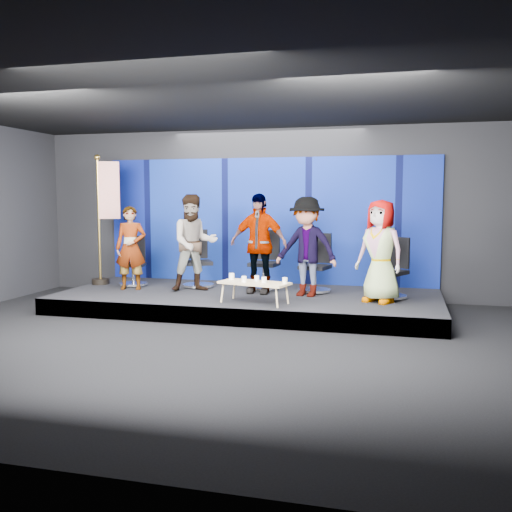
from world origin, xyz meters
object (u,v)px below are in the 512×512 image
object	(u,v)px
panelist_c	(258,244)
mug_e	(285,281)
chair_b	(198,268)
chair_e	(392,278)
chair_c	(265,270)
coffee_table	(254,284)
panelist_a	(131,248)
panelist_d	(307,247)
mug_b	(244,279)
flag_stand	(105,216)
panelist_b	(194,243)
panelist_e	(380,251)
chair_d	(316,273)
mug_d	(264,280)
mug_a	(232,276)
chair_a	(134,269)
mug_c	(257,278)

from	to	relation	value
panelist_c	mug_e	xyz separation A→B (m)	(0.73, -1.07, -0.51)
chair_b	chair_e	world-z (taller)	chair_b
chair_c	coffee_table	distance (m)	1.55
panelist_a	mug_e	bearing A→B (deg)	-29.66
panelist_d	coffee_table	distance (m)	1.31
chair_c	mug_b	distance (m)	1.60
panelist_d	flag_stand	size ratio (longest dim) A/B	0.68
panelist_b	panelist_e	distance (m)	3.49
panelist_a	panelist_d	distance (m)	3.43
panelist_d	coffee_table	bearing A→B (deg)	-114.38
flag_stand	panelist_e	bearing A→B (deg)	-29.88
chair_b	chair_d	bearing A→B (deg)	-30.05
chair_d	mug_d	world-z (taller)	chair_d
flag_stand	mug_d	bearing A→B (deg)	-43.54
panelist_e	mug_a	world-z (taller)	panelist_e
chair_c	flag_stand	bearing A→B (deg)	-171.56
mug_e	chair_e	bearing A→B (deg)	34.22
panelist_b	panelist_c	size ratio (longest dim) A/B	0.99
chair_c	chair_e	distance (m)	2.46
panelist_e	chair_c	bearing A→B (deg)	-173.18
chair_d	panelist_e	size ratio (longest dim) A/B	0.64
chair_c	mug_d	bearing A→B (deg)	-72.24
coffee_table	mug_d	distance (m)	0.21
flag_stand	panelist_c	bearing A→B (deg)	-27.99
chair_d	chair_e	xyz separation A→B (m)	(1.41, -0.32, -0.01)
panelist_b	mug_e	xyz separation A→B (m)	(1.97, -1.00, -0.51)
panelist_b	flag_stand	size ratio (longest dim) A/B	0.70
chair_e	mug_d	world-z (taller)	chair_e
chair_b	panelist_e	world-z (taller)	panelist_e
chair_e	coffee_table	xyz separation A→B (m)	(-2.24, -1.11, -0.02)
chair_e	chair_d	bearing A→B (deg)	-164.21
panelist_d	mug_d	size ratio (longest dim) A/B	18.10
chair_b	chair_c	distance (m)	1.36
panelist_d	mug_d	xyz separation A→B (m)	(-0.54, -1.00, -0.48)
mug_a	flag_stand	bearing A→B (deg)	159.64
mug_a	mug_e	size ratio (longest dim) A/B	1.08
chair_c	panelist_e	world-z (taller)	panelist_e
chair_b	flag_stand	size ratio (longest dim) A/B	0.43
chair_a	panelist_c	world-z (taller)	panelist_c
panelist_c	flag_stand	distance (m)	3.35
mug_e	panelist_a	bearing A→B (deg)	164.81
mug_c	panelist_e	bearing A→B (deg)	14.73
panelist_a	coffee_table	xyz separation A→B (m)	(2.69, -0.83, -0.48)
panelist_c	coffee_table	world-z (taller)	panelist_c
panelist_b	mug_d	world-z (taller)	panelist_b
panelist_a	mug_a	world-z (taller)	panelist_a
chair_c	chair_d	xyz separation A→B (m)	(1.02, -0.10, -0.01)
panelist_c	mug_d	size ratio (longest dim) A/B	18.74
panelist_c	panelist_e	world-z (taller)	panelist_c
panelist_c	panelist_e	xyz separation A→B (m)	(2.23, -0.38, -0.06)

